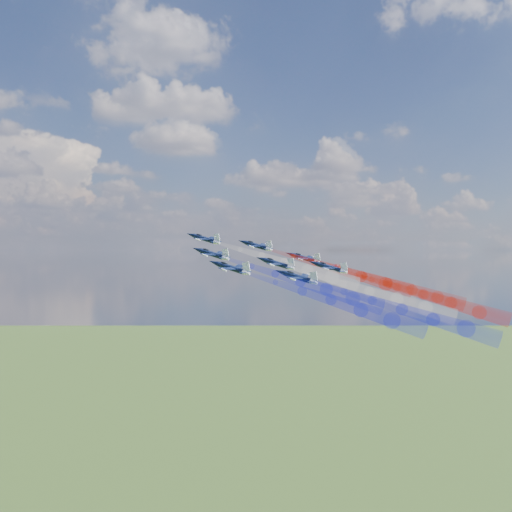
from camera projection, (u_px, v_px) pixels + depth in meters
name	position (u px, v px, depth m)	size (l,w,h in m)	color
jet_lead	(205.00, 239.00, 174.98)	(10.05, 12.57, 3.35)	black
trail_lead	(284.00, 263.00, 162.16)	(4.19, 43.52, 4.19)	white
jet_inner_left	(212.00, 254.00, 160.49)	(10.05, 12.57, 3.35)	black
trail_inner_left	(300.00, 281.00, 147.66)	(4.19, 43.52, 4.19)	#1A23E2
jet_inner_right	(256.00, 246.00, 180.33)	(10.05, 12.57, 3.35)	black
trail_inner_right	(337.00, 269.00, 167.51)	(4.19, 43.52, 4.19)	red
jet_outer_left	(231.00, 268.00, 145.27)	(10.05, 12.57, 3.35)	black
trail_outer_left	(331.00, 300.00, 132.44)	(4.19, 43.52, 4.19)	#1A23E2
jet_center_third	(277.00, 263.00, 162.08)	(10.05, 12.57, 3.35)	black
trail_center_third	(369.00, 291.00, 149.25)	(4.19, 43.52, 4.19)	white
jet_outer_right	(304.00, 258.00, 182.10)	(10.05, 12.57, 3.35)	black
trail_outer_right	(388.00, 282.00, 169.27)	(4.19, 43.52, 4.19)	red
jet_rear_left	(298.00, 277.00, 147.85)	(10.05, 12.57, 3.35)	black
trail_rear_left	(402.00, 309.00, 135.03)	(4.19, 43.52, 4.19)	#1A23E2
jet_rear_right	(329.00, 267.00, 167.31)	(10.05, 12.57, 3.35)	black
trail_rear_right	(423.00, 295.00, 154.48)	(4.19, 43.52, 4.19)	red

